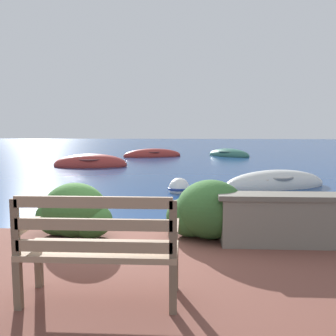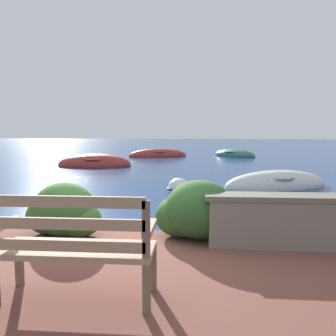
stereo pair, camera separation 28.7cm
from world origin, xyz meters
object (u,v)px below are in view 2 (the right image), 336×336
Objects in this scene: park_bench at (75,245)px; rowboat_nearest at (276,185)px; rowboat_mid at (95,164)px; rowboat_outer at (235,155)px; rowboat_far at (158,155)px; mooring_buoy at (178,188)px.

park_bench is 0.42× the size of rowboat_nearest.
rowboat_outer is (6.17, 5.39, -0.01)m from rowboat_mid.
mooring_buoy is at bearing 79.28° from rowboat_far.
rowboat_nearest is 10.51m from rowboat_far.
rowboat_far is at bearing 99.01° from mooring_buoy.
rowboat_mid is 5.26m from rowboat_far.
park_bench is at bearing 74.14° from rowboat_far.
rowboat_nearest reaches higher than mooring_buoy.
rowboat_outer is at bearing -109.40° from rowboat_nearest.
rowboat_far is at bearing -130.16° from rowboat_outer.
mooring_buoy is (-2.44, -11.03, 0.03)m from rowboat_outer.
rowboat_mid is 5.25× the size of mooring_buoy.
rowboat_nearest is at bearing 18.21° from mooring_buoy.
park_bench is at bearing -94.67° from mooring_buoy.
park_bench is 17.65m from rowboat_outer.
park_bench is 0.40× the size of rowboat_far.
rowboat_outer reaches higher than mooring_buoy.
rowboat_nearest is at bearing -47.17° from rowboat_outer.
park_bench is 0.50× the size of rowboat_outer.
rowboat_outer is (-0.15, 10.17, -0.01)m from rowboat_nearest.
park_bench is at bearing -57.65° from rowboat_outer.
rowboat_outer is (2.96, 17.38, -0.64)m from park_bench.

